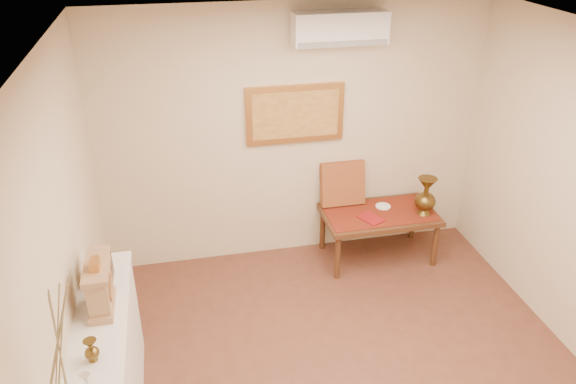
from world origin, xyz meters
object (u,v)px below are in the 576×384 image
object	(u,v)px
brass_urn_tall	(426,192)
wooden_chest	(101,267)
low_table	(379,218)
white_vase	(65,374)
mantel_clock	(100,288)

from	to	relation	value
brass_urn_tall	wooden_chest	bearing A→B (deg)	-160.39
brass_urn_tall	low_table	distance (m)	0.56
white_vase	wooden_chest	bearing A→B (deg)	90.65
mantel_clock	wooden_chest	size ratio (longest dim) A/B	1.68
mantel_clock	wooden_chest	world-z (taller)	mantel_clock
wooden_chest	low_table	bearing A→B (deg)	24.78
brass_urn_tall	low_table	world-z (taller)	brass_urn_tall
wooden_chest	low_table	world-z (taller)	wooden_chest
white_vase	low_table	distance (m)	3.97
wooden_chest	white_vase	bearing A→B (deg)	-89.35
white_vase	low_table	xyz separation A→B (m)	(2.66, 2.75, -1.05)
white_vase	brass_urn_tall	distance (m)	4.14
white_vase	low_table	world-z (taller)	white_vase
low_table	brass_urn_tall	bearing A→B (deg)	-15.42
low_table	white_vase	bearing A→B (deg)	-134.10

